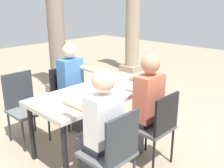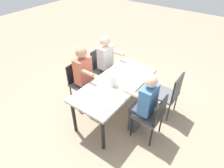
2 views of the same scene
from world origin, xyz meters
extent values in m
plane|color=gray|center=(0.00, 0.00, 0.00)|extent=(16.00, 16.00, 0.00)
cube|color=beige|center=(0.00, 0.00, 0.73)|extent=(1.76, 0.81, 0.05)
cylinder|color=black|center=(-0.80, 0.32, 0.35)|extent=(0.06, 0.06, 0.71)
cylinder|color=black|center=(0.80, 0.32, 0.35)|extent=(0.06, 0.06, 0.71)
cylinder|color=black|center=(-0.80, -0.32, 0.35)|extent=(0.06, 0.06, 0.71)
cylinder|color=black|center=(0.80, -0.32, 0.35)|extent=(0.06, 0.06, 0.71)
cube|color=#5B5E61|center=(-0.61, 0.74, 0.44)|extent=(0.44, 0.44, 0.04)
cube|color=#2D3338|center=(-0.61, 0.94, 0.69)|extent=(0.42, 0.03, 0.49)
cylinder|color=#2D3338|center=(-0.80, 0.55, 0.21)|extent=(0.03, 0.03, 0.43)
cylinder|color=#2D3338|center=(-0.42, 0.55, 0.21)|extent=(0.03, 0.03, 0.43)
cylinder|color=#2D3338|center=(-0.80, 0.93, 0.21)|extent=(0.03, 0.03, 0.43)
cylinder|color=#2D3338|center=(-0.42, 0.93, 0.21)|extent=(0.03, 0.03, 0.43)
cube|color=#5B5E61|center=(-0.61, -0.74, 0.45)|extent=(0.44, 0.44, 0.04)
cube|color=#2D3338|center=(-0.61, -0.94, 0.68)|extent=(0.42, 0.03, 0.47)
cylinder|color=#2D3338|center=(-0.42, -0.55, 0.21)|extent=(0.03, 0.03, 0.43)
cylinder|color=#2D3338|center=(-0.80, -0.55, 0.21)|extent=(0.03, 0.03, 0.43)
cylinder|color=#2D3338|center=(-0.42, -0.93, 0.21)|extent=(0.03, 0.03, 0.43)
cylinder|color=#2D3338|center=(-0.80, -0.93, 0.21)|extent=(0.03, 0.03, 0.43)
cube|color=#4F4F50|center=(0.11, 0.74, 0.47)|extent=(0.44, 0.44, 0.04)
cube|color=black|center=(0.11, 0.94, 0.68)|extent=(0.42, 0.03, 0.41)
cylinder|color=black|center=(-0.08, 0.55, 0.23)|extent=(0.03, 0.03, 0.45)
cylinder|color=black|center=(0.30, 0.55, 0.23)|extent=(0.03, 0.03, 0.45)
cylinder|color=black|center=(-0.08, 0.93, 0.23)|extent=(0.03, 0.03, 0.45)
cylinder|color=black|center=(0.30, 0.93, 0.23)|extent=(0.03, 0.03, 0.45)
cube|color=#4F4F50|center=(0.11, -0.74, 0.47)|extent=(0.44, 0.44, 0.04)
cube|color=black|center=(0.11, -0.94, 0.69)|extent=(0.42, 0.03, 0.43)
cylinder|color=black|center=(0.30, -0.55, 0.23)|extent=(0.03, 0.03, 0.45)
cylinder|color=black|center=(-0.08, -0.55, 0.23)|extent=(0.03, 0.03, 0.45)
cylinder|color=black|center=(0.30, -0.93, 0.23)|extent=(0.03, 0.03, 0.45)
cylinder|color=black|center=(-0.08, -0.93, 0.23)|extent=(0.03, 0.03, 0.45)
cube|color=#3F3F4C|center=(0.11, 0.51, 0.23)|extent=(0.24, 0.14, 0.46)
cube|color=#3F3F4C|center=(0.11, 0.60, 0.51)|extent=(0.28, 0.32, 0.10)
cube|color=#3F72B2|center=(0.11, 0.71, 0.80)|extent=(0.34, 0.20, 0.49)
sphere|color=beige|center=(0.11, 0.71, 1.17)|extent=(0.20, 0.20, 0.20)
cylinder|color=beige|center=(0.25, 0.47, 0.91)|extent=(0.07, 0.30, 0.07)
cube|color=#3F3F4C|center=(-0.61, -0.51, 0.23)|extent=(0.24, 0.14, 0.46)
cube|color=#3F3F4C|center=(-0.61, -0.60, 0.51)|extent=(0.28, 0.32, 0.10)
cube|color=white|center=(-0.61, -0.71, 0.80)|extent=(0.34, 0.20, 0.49)
sphere|color=beige|center=(-0.61, -0.71, 1.17)|extent=(0.21, 0.21, 0.21)
cylinder|color=beige|center=(-0.75, -0.47, 0.91)|extent=(0.07, 0.30, 0.07)
cube|color=#3F3F4C|center=(0.11, -0.50, 0.23)|extent=(0.24, 0.14, 0.46)
cube|color=#3F3F4C|center=(0.11, -0.59, 0.51)|extent=(0.28, 0.32, 0.10)
cube|color=#CC664C|center=(0.11, -0.70, 0.82)|extent=(0.34, 0.20, 0.52)
sphere|color=tan|center=(0.11, -0.70, 1.21)|extent=(0.21, 0.21, 0.21)
cylinder|color=tan|center=(0.25, -0.46, 0.94)|extent=(0.07, 0.30, 0.07)
cylinder|color=white|center=(-0.58, 0.20, 0.76)|extent=(0.21, 0.21, 0.01)
torus|color=#A9CD91|center=(-0.58, 0.20, 0.77)|extent=(0.21, 0.21, 0.01)
cube|color=silver|center=(-0.73, 0.20, 0.76)|extent=(0.02, 0.17, 0.01)
cube|color=silver|center=(-0.43, 0.20, 0.76)|extent=(0.03, 0.17, 0.01)
cylinder|color=white|center=(0.03, -0.23, 0.76)|extent=(0.21, 0.21, 0.01)
torus|color=#A9CD91|center=(0.03, -0.23, 0.77)|extent=(0.21, 0.21, 0.01)
cube|color=silver|center=(-0.12, -0.23, 0.76)|extent=(0.03, 0.17, 0.01)
cube|color=silver|center=(0.18, -0.23, 0.76)|extent=(0.03, 0.17, 0.01)
cylinder|color=white|center=(0.59, 0.22, 0.76)|extent=(0.22, 0.22, 0.01)
torus|color=#A9CD91|center=(0.59, 0.22, 0.77)|extent=(0.22, 0.22, 0.01)
cube|color=silver|center=(0.44, 0.22, 0.76)|extent=(0.03, 0.17, 0.01)
cube|color=silver|center=(0.74, 0.22, 0.76)|extent=(0.02, 0.17, 0.01)
cylinder|color=white|center=(0.07, -0.01, 0.85)|extent=(0.12, 0.12, 0.19)
cylinder|color=#EFEAC6|center=(0.07, -0.01, 0.82)|extent=(0.11, 0.11, 0.13)
camera|label=1|loc=(-2.18, -2.31, 1.87)|focal=42.44mm
camera|label=2|loc=(2.35, 1.64, 2.85)|focal=31.28mm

